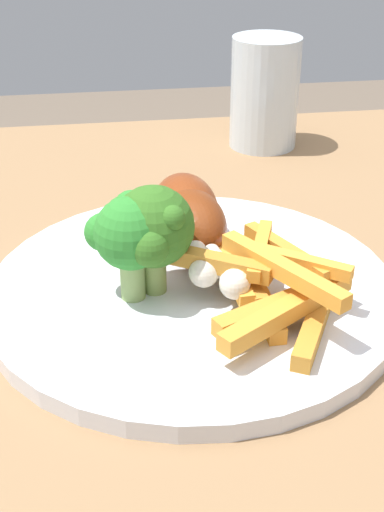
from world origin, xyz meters
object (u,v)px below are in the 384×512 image
object	(u,v)px
dinner_plate	(192,290)
broccoli_floret_front	(127,232)
broccoli_floret_middle	(153,230)
dining_table	(107,408)
chicken_drumstick_near	(186,213)
chicken_drumstick_far	(192,225)
water_glass	(265,93)
carrot_fries_pile	(266,284)

from	to	relation	value
dinner_plate	broccoli_floret_front	size ratio (longest dim) A/B	3.96
broccoli_floret_front	broccoli_floret_middle	distance (m)	0.02
dining_table	broccoli_floret_front	distance (m)	0.18
chicken_drumstick_near	chicken_drumstick_far	size ratio (longest dim) A/B	1.01
water_glass	carrot_fries_pile	bearing A→B (deg)	-103.04
dinner_plate	chicken_drumstick_far	world-z (taller)	chicken_drumstick_far
dinner_plate	broccoli_floret_middle	xyz separation A→B (m)	(-0.03, -0.01, 0.05)
dining_table	broccoli_floret_middle	bearing A→B (deg)	-44.73
dinner_plate	carrot_fries_pile	size ratio (longest dim) A/B	1.86
broccoli_floret_front	water_glass	bearing A→B (deg)	61.43
broccoli_floret_front	water_glass	distance (m)	0.32
dining_table	chicken_drumstick_near	distance (m)	0.17
chicken_drumstick_far	chicken_drumstick_near	bearing A→B (deg)	95.27
carrot_fries_pile	water_glass	xyz separation A→B (m)	(0.07, 0.31, 0.02)
broccoli_floret_front	broccoli_floret_middle	bearing A→B (deg)	-4.51
dinner_plate	chicken_drumstick_near	xyz separation A→B (m)	(0.00, 0.06, 0.03)
dining_table	chicken_drumstick_far	size ratio (longest dim) A/B	8.89
broccoli_floret_front	chicken_drumstick_near	distance (m)	0.08
broccoli_floret_middle	chicken_drumstick_far	world-z (taller)	broccoli_floret_middle
carrot_fries_pile	water_glass	world-z (taller)	water_glass
chicken_drumstick_near	chicken_drumstick_far	xyz separation A→B (m)	(0.00, -0.02, -0.00)
broccoli_floret_front	chicken_drumstick_near	xyz separation A→B (m)	(0.05, 0.07, -0.02)
dining_table	carrot_fries_pile	distance (m)	0.19
dinner_plate	water_glass	world-z (taller)	water_glass
chicken_drumstick_near	chicken_drumstick_far	bearing A→B (deg)	-84.73
broccoli_floret_front	broccoli_floret_middle	size ratio (longest dim) A/B	0.95
chicken_drumstick_far	water_glass	world-z (taller)	water_glass
chicken_drumstick_near	water_glass	distance (m)	0.24
dinner_plate	broccoli_floret_middle	bearing A→B (deg)	-159.86
dining_table	dinner_plate	bearing A→B (deg)	-23.53
broccoli_floret_middle	chicken_drumstick_far	distance (m)	0.06
dining_table	broccoli_floret_front	world-z (taller)	broccoli_floret_front
broccoli_floret_front	chicken_drumstick_far	size ratio (longest dim) A/B	0.51
broccoli_floret_middle	carrot_fries_pile	size ratio (longest dim) A/B	0.49
broccoli_floret_front	chicken_drumstick_near	size ratio (longest dim) A/B	0.51
broccoli_floret_front	chicken_drumstick_far	distance (m)	0.07
chicken_drumstick_far	water_glass	bearing A→B (deg)	65.62
water_glass	broccoli_floret_middle	bearing A→B (deg)	-115.99
broccoli_floret_middle	water_glass	bearing A→B (deg)	64.01
broccoli_floret_front	broccoli_floret_middle	world-z (taller)	broccoli_floret_middle
broccoli_floret_middle	water_glass	size ratio (longest dim) A/B	0.67
carrot_fries_pile	chicken_drumstick_far	world-z (taller)	chicken_drumstick_far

